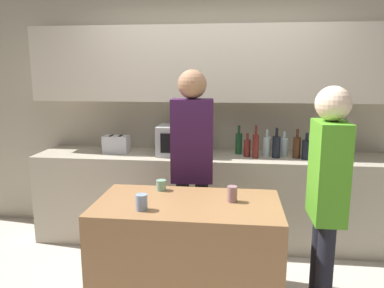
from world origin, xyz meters
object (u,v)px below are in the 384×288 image
at_px(bottle_2, 256,146).
at_px(bottle_4, 276,146).
at_px(toaster, 116,144).
at_px(potted_plant, 341,139).
at_px(bottle_0, 239,143).
at_px(cup_2, 161,185).
at_px(cup_0, 232,194).
at_px(bottle_5, 284,146).
at_px(microwave, 184,140).
at_px(bottle_7, 306,149).
at_px(person_center, 327,192).
at_px(bottle_6, 297,147).
at_px(bottle_1, 247,148).
at_px(bottle_3, 267,146).
at_px(person_left, 192,157).
at_px(cup_1, 142,202).

height_order(bottle_2, bottle_4, bottle_2).
distance_m(toaster, potted_plant, 2.26).
distance_m(potted_plant, bottle_0, 1.00).
xyz_separation_m(potted_plant, cup_2, (-1.56, -1.11, -0.19)).
xyz_separation_m(potted_plant, bottle_0, (-0.99, 0.10, -0.08)).
bearing_deg(cup_0, potted_plant, 51.29).
relative_size(potted_plant, bottle_5, 1.61).
bearing_deg(microwave, bottle_2, -6.28).
bearing_deg(bottle_5, cup_2, -131.15).
height_order(bottle_2, bottle_5, bottle_2).
distance_m(microwave, bottle_7, 1.21).
bearing_deg(potted_plant, person_center, -108.00).
bearing_deg(bottle_7, bottle_0, 165.36).
distance_m(bottle_6, cup_0, 1.41).
distance_m(microwave, bottle_5, 1.01).
bearing_deg(microwave, cup_2, -90.89).
xyz_separation_m(bottle_7, cup_0, (-0.70, -1.22, -0.07)).
distance_m(bottle_1, bottle_3, 0.20).
xyz_separation_m(bottle_1, bottle_5, (0.37, 0.09, 0.00)).
xyz_separation_m(toaster, potted_plant, (2.26, 0.00, 0.11)).
bearing_deg(bottle_5, person_center, -85.85).
distance_m(bottle_0, bottle_3, 0.29).
height_order(potted_plant, bottle_0, potted_plant).
relative_size(potted_plant, bottle_3, 1.47).
bearing_deg(toaster, bottle_5, 2.26).
bearing_deg(person_left, bottle_7, -150.94).
distance_m(potted_plant, bottle_3, 0.72).
relative_size(bottle_1, bottle_2, 0.73).
height_order(microwave, cup_2, microwave).
bearing_deg(bottle_7, bottle_6, 154.15).
distance_m(bottle_0, bottle_2, 0.24).
height_order(bottle_1, cup_1, bottle_1).
height_order(bottle_1, bottle_3, bottle_3).
bearing_deg(bottle_7, microwave, 176.72).
xyz_separation_m(bottle_4, bottle_6, (0.20, 0.01, -0.00)).
height_order(potted_plant, person_center, person_center).
bearing_deg(cup_0, bottle_7, 60.28).
relative_size(bottle_3, bottle_6, 0.93).
xyz_separation_m(bottle_0, cup_2, (-0.57, -1.21, -0.10)).
bearing_deg(cup_2, bottle_6, 43.48).
bearing_deg(bottle_7, person_center, -94.22).
bearing_deg(bottle_7, potted_plant, 11.78).
xyz_separation_m(bottle_6, cup_2, (-1.14, -1.08, -0.10)).
xyz_separation_m(bottle_4, person_center, (0.19, -1.29, -0.03)).
relative_size(microwave, potted_plant, 1.32).
bearing_deg(potted_plant, bottle_2, -174.42).
relative_size(bottle_3, bottle_7, 1.03).
bearing_deg(cup_0, bottle_6, 64.13).
bearing_deg(person_left, person_center, 144.19).
relative_size(bottle_2, cup_2, 4.21).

